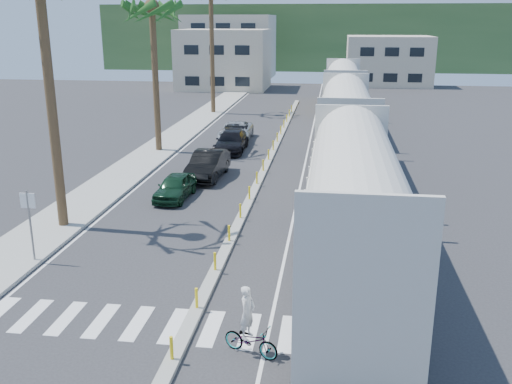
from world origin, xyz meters
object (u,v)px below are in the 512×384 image
(street_sign, at_px, (29,216))
(car_lead, at_px, (175,187))
(car_second, at_px, (208,165))
(cyclist, at_px, (250,334))

(street_sign, height_order, car_lead, street_sign)
(street_sign, bearing_deg, car_lead, 70.07)
(street_sign, relative_size, car_second, 0.59)
(car_lead, bearing_deg, cyclist, -63.88)
(car_lead, distance_m, cyclist, 15.52)
(street_sign, xyz_separation_m, car_lead, (3.27, 9.02, -1.31))
(car_lead, height_order, car_second, car_second)
(street_sign, distance_m, car_lead, 9.68)
(street_sign, bearing_deg, cyclist, -29.10)
(car_lead, bearing_deg, car_second, 82.03)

